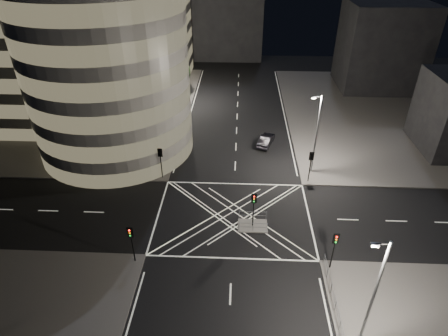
{
  "coord_description": "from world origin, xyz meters",
  "views": [
    {
      "loc": [
        0.4,
        -30.57,
        25.66
      ],
      "look_at": [
        -1.21,
        4.75,
        3.0
      ],
      "focal_mm": 30.0,
      "sensor_mm": 36.0,
      "label": 1
    }
  ],
  "objects_px": {
    "traffic_signal_nr": "(335,244)",
    "sedan": "(266,140)",
    "central_island": "(253,226)",
    "street_lamp_left_near": "(161,118)",
    "street_lamp_left_far": "(182,72)",
    "traffic_signal_nl": "(131,238)",
    "traffic_signal_island": "(254,204)",
    "street_lamp_right_near": "(373,294)",
    "traffic_signal_fr": "(311,161)",
    "street_lamp_right_far": "(316,132)",
    "traffic_signal_fl": "(161,158)"
  },
  "relations": [
    {
      "from": "traffic_signal_nr",
      "to": "sedan",
      "type": "bearing_deg",
      "value": 101.55
    },
    {
      "from": "traffic_signal_island",
      "to": "street_lamp_left_far",
      "type": "height_order",
      "value": "street_lamp_left_far"
    },
    {
      "from": "traffic_signal_nl",
      "to": "traffic_signal_island",
      "type": "bearing_deg",
      "value": 26.14
    },
    {
      "from": "central_island",
      "to": "street_lamp_right_far",
      "type": "relative_size",
      "value": 0.3
    },
    {
      "from": "street_lamp_left_near",
      "to": "street_lamp_left_far",
      "type": "distance_m",
      "value": 18.0
    },
    {
      "from": "central_island",
      "to": "street_lamp_right_far",
      "type": "distance_m",
      "value": 13.98
    },
    {
      "from": "traffic_signal_nl",
      "to": "street_lamp_left_far",
      "type": "height_order",
      "value": "street_lamp_left_far"
    },
    {
      "from": "central_island",
      "to": "street_lamp_left_far",
      "type": "distance_m",
      "value": 33.95
    },
    {
      "from": "traffic_signal_island",
      "to": "sedan",
      "type": "bearing_deg",
      "value": 82.8
    },
    {
      "from": "traffic_signal_nr",
      "to": "traffic_signal_island",
      "type": "height_order",
      "value": "same"
    },
    {
      "from": "traffic_signal_nr",
      "to": "street_lamp_left_far",
      "type": "distance_m",
      "value": 41.15
    },
    {
      "from": "central_island",
      "to": "sedan",
      "type": "height_order",
      "value": "sedan"
    },
    {
      "from": "traffic_signal_fr",
      "to": "traffic_signal_island",
      "type": "height_order",
      "value": "same"
    },
    {
      "from": "traffic_signal_nr",
      "to": "street_lamp_right_near",
      "type": "relative_size",
      "value": 0.4
    },
    {
      "from": "traffic_signal_nr",
      "to": "street_lamp_right_near",
      "type": "bearing_deg",
      "value": -84.96
    },
    {
      "from": "traffic_signal_island",
      "to": "street_lamp_right_near",
      "type": "height_order",
      "value": "street_lamp_right_near"
    },
    {
      "from": "central_island",
      "to": "street_lamp_right_near",
      "type": "height_order",
      "value": "street_lamp_right_near"
    },
    {
      "from": "traffic_signal_fr",
      "to": "street_lamp_left_near",
      "type": "relative_size",
      "value": 0.4
    },
    {
      "from": "traffic_signal_island",
      "to": "street_lamp_right_far",
      "type": "relative_size",
      "value": 0.4
    },
    {
      "from": "traffic_signal_nl",
      "to": "traffic_signal_nr",
      "type": "distance_m",
      "value": 17.6
    },
    {
      "from": "traffic_signal_fr",
      "to": "street_lamp_right_near",
      "type": "xyz_separation_m",
      "value": [
        0.64,
        -20.8,
        2.63
      ]
    },
    {
      "from": "street_lamp_left_far",
      "to": "traffic_signal_fl",
      "type": "bearing_deg",
      "value": -88.43
    },
    {
      "from": "street_lamp_right_near",
      "to": "street_lamp_right_far",
      "type": "bearing_deg",
      "value": 90.0
    },
    {
      "from": "traffic_signal_nr",
      "to": "sedan",
      "type": "xyz_separation_m",
      "value": [
        -4.62,
        22.58,
        -2.19
      ]
    },
    {
      "from": "central_island",
      "to": "street_lamp_left_far",
      "type": "height_order",
      "value": "street_lamp_left_far"
    },
    {
      "from": "traffic_signal_nl",
      "to": "traffic_signal_fr",
      "type": "relative_size",
      "value": 1.0
    },
    {
      "from": "street_lamp_left_near",
      "to": "sedan",
      "type": "bearing_deg",
      "value": 15.53
    },
    {
      "from": "traffic_signal_nl",
      "to": "traffic_signal_island",
      "type": "xyz_separation_m",
      "value": [
        10.8,
        5.3,
        0.0
      ]
    },
    {
      "from": "traffic_signal_fr",
      "to": "street_lamp_right_far",
      "type": "distance_m",
      "value": 3.48
    },
    {
      "from": "traffic_signal_nr",
      "to": "street_lamp_left_near",
      "type": "distance_m",
      "value": 26.32
    },
    {
      "from": "street_lamp_right_near",
      "to": "traffic_signal_nl",
      "type": "bearing_deg",
      "value": 158.45
    },
    {
      "from": "traffic_signal_nl",
      "to": "street_lamp_right_far",
      "type": "distance_m",
      "value": 24.27
    },
    {
      "from": "traffic_signal_fl",
      "to": "traffic_signal_nr",
      "type": "distance_m",
      "value": 22.24
    },
    {
      "from": "street_lamp_left_near",
      "to": "street_lamp_right_near",
      "type": "relative_size",
      "value": 1.0
    },
    {
      "from": "traffic_signal_nl",
      "to": "traffic_signal_island",
      "type": "relative_size",
      "value": 1.0
    },
    {
      "from": "street_lamp_right_near",
      "to": "street_lamp_left_near",
      "type": "bearing_deg",
      "value": 125.97
    },
    {
      "from": "traffic_signal_fr",
      "to": "street_lamp_left_near",
      "type": "distance_m",
      "value": 19.14
    },
    {
      "from": "street_lamp_right_near",
      "to": "street_lamp_left_far",
      "type": "bearing_deg",
      "value": 113.21
    },
    {
      "from": "traffic_signal_nl",
      "to": "traffic_signal_fr",
      "type": "xyz_separation_m",
      "value": [
        17.6,
        13.6,
        0.0
      ]
    },
    {
      "from": "central_island",
      "to": "traffic_signal_nr",
      "type": "xyz_separation_m",
      "value": [
        6.8,
        -5.3,
        2.84
      ]
    },
    {
      "from": "street_lamp_right_far",
      "to": "central_island",
      "type": "bearing_deg",
      "value": -125.3
    },
    {
      "from": "street_lamp_right_near",
      "to": "sedan",
      "type": "relative_size",
      "value": 2.26
    },
    {
      "from": "sedan",
      "to": "street_lamp_left_far",
      "type": "bearing_deg",
      "value": -27.9
    },
    {
      "from": "street_lamp_right_far",
      "to": "street_lamp_right_near",
      "type": "height_order",
      "value": "same"
    },
    {
      "from": "traffic_signal_fr",
      "to": "traffic_signal_island",
      "type": "xyz_separation_m",
      "value": [
        -6.8,
        -8.3,
        0.0
      ]
    },
    {
      "from": "traffic_signal_nl",
      "to": "sedan",
      "type": "height_order",
      "value": "traffic_signal_nl"
    },
    {
      "from": "traffic_signal_fr",
      "to": "traffic_signal_nr",
      "type": "relative_size",
      "value": 1.0
    },
    {
      "from": "street_lamp_left_far",
      "to": "street_lamp_left_near",
      "type": "bearing_deg",
      "value": -90.0
    },
    {
      "from": "street_lamp_left_near",
      "to": "street_lamp_left_far",
      "type": "relative_size",
      "value": 1.0
    },
    {
      "from": "traffic_signal_nl",
      "to": "street_lamp_right_far",
      "type": "relative_size",
      "value": 0.4
    }
  ]
}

